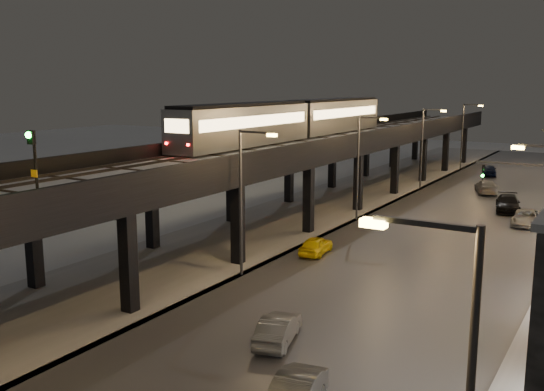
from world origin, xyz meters
The scene contains 19 objects.
ground centered at (0.00, 0.00, 0.00)m, with size 220.00×220.00×0.00m, color silver.
road_surface centered at (7.50, 35.00, 0.03)m, with size 17.00×120.00×0.06m, color #46474D.
under_viaduct_pavement centered at (-6.00, 35.00, 0.03)m, with size 11.00×120.00×0.06m, color #9FA1A8.
elevated_viaduct centered at (-6.00, 31.84, 5.62)m, with size 9.00×100.00×6.30m.
viaduct_trackbed centered at (-6.01, 31.97, 6.39)m, with size 8.40×100.00×0.32m.
viaduct_parapet_streetside centered at (-1.65, 32.00, 6.85)m, with size 0.30×100.00×1.10m, color black.
viaduct_parapet_far centered at (-10.35, 32.00, 6.85)m, with size 0.30×100.00×1.10m, color black.
streetlight_left_1 centered at (-0.43, 13.00, 5.24)m, with size 2.57×0.28×9.00m.
streetlight_left_2 centered at (-0.43, 31.00, 5.24)m, with size 2.57×0.28×9.00m.
streetlight_left_3 centered at (-0.43, 49.00, 5.24)m, with size 2.57×0.28×9.00m.
streetlight_left_4 centered at (-0.43, 67.00, 5.24)m, with size 2.57×0.28×9.00m.
subway_train centered at (-8.50, 34.07, 8.36)m, with size 2.93×35.17×3.50m.
rail_signal centered at (-2.10, -0.42, 8.87)m, with size 0.37×0.44×3.17m.
car_taxi centered at (1.17, 19.48, 0.63)m, with size 1.48×3.69×1.26m, color yellow.
car_near_white centered at (6.27, 5.57, 0.65)m, with size 1.38×3.95×1.30m, color slate.
car_mid_dark centered at (6.24, 49.96, 0.72)m, with size 2.02×4.97×1.44m, color gray.
car_far_white centered at (3.85, 63.21, 0.73)m, with size 1.72×4.26×1.45m, color black.
car_onc_dark centered at (12.34, 36.23, 0.64)m, with size 2.13×4.61×1.28m, color gray.
car_onc_white centered at (9.94, 41.34, 0.74)m, with size 2.07×5.08×1.47m, color black.
Camera 1 is at (19.38, -16.87, 11.70)m, focal length 40.00 mm.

